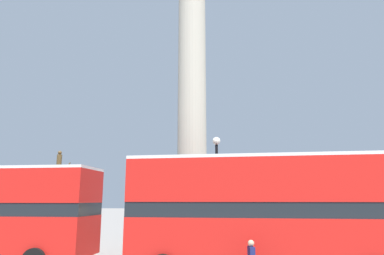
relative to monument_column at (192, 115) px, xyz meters
The scene contains 5 objects.
ground_plane 8.08m from the monument_column, ahead, with size 200.00×200.00×0.00m, color gray.
monument_column is the anchor object (origin of this frame).
bus_a 9.63m from the monument_column, 63.71° to the right, with size 10.09×3.03×4.50m.
equestrian_statue 12.28m from the monument_column, 163.38° to the left, with size 4.30×3.80×6.39m.
street_lamp 6.18m from the monument_column, 64.22° to the right, with size 0.39×0.39×5.99m.
Camera 1 is at (2.41, -20.59, 2.84)m, focal length 32.00 mm.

